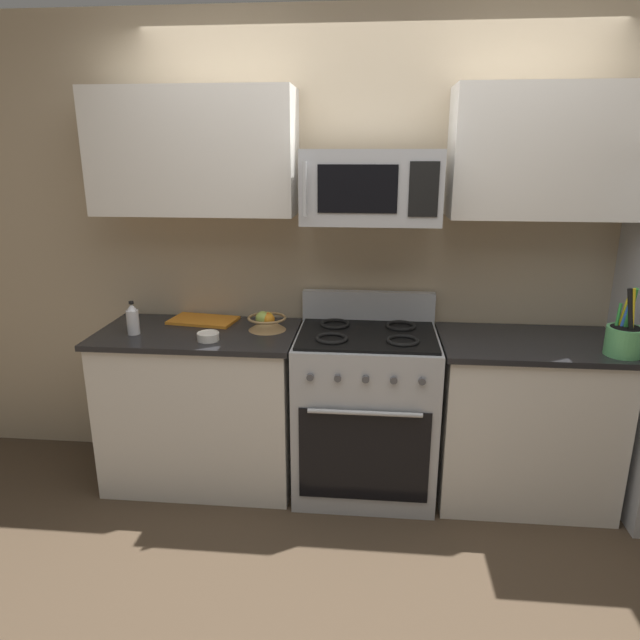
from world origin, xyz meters
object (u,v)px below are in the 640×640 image
Objects in this scene: cutting_board at (203,320)px; bottle_vinegar at (133,319)px; range_oven at (365,410)px; fruit_basket at (267,322)px; microwave at (371,186)px; prep_bowl at (208,336)px; utensil_crock at (624,339)px.

cutting_board is 0.41m from bottle_vinegar.
fruit_basket is at bearing 173.87° from range_oven.
microwave reaches higher than prep_bowl.
utensil_crock reaches higher than prep_bowl.
utensil_crock reaches higher than fruit_basket.
range_oven is 5.94× the size of bottle_vinegar.
microwave is 0.92m from fruit_basket.
range_oven is 5.06× the size of fruit_basket.
range_oven is 0.96m from prep_bowl.
microwave is 3.74× the size of bottle_vinegar.
cutting_board is (-0.96, 0.15, -0.78)m from microwave.
cutting_board is 2.05× the size of bottle_vinegar.
fruit_basket is 0.42m from cutting_board.
microwave is 3.18× the size of fruit_basket.
microwave is at bearing -3.43° from fruit_basket.
range_oven is at bearing -89.90° from microwave.
cutting_board is at bearing 40.62° from bottle_vinegar.
fruit_basket is 0.35m from prep_bowl.
fruit_basket is at bearing 172.50° from utensil_crock.
range_oven is 1.59× the size of microwave.
fruit_basket is at bearing 11.54° from bottle_vinegar.
bottle_vinegar is at bearing -139.38° from cutting_board.
utensil_crock is 2.51m from bottle_vinegar.
microwave is at bearing 90.10° from range_oven.
range_oven is 2.90× the size of cutting_board.
utensil_crock is at bearing -0.66° from prep_bowl.
microwave is at bearing -9.07° from cutting_board.
bottle_vinegar is (-1.26, -0.11, -0.70)m from microwave.
bottle_vinegar reaches higher than range_oven.
range_oven is 3.17× the size of utensil_crock.
microwave reaches higher than range_oven.
cutting_board is (-0.40, 0.12, -0.04)m from fruit_basket.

